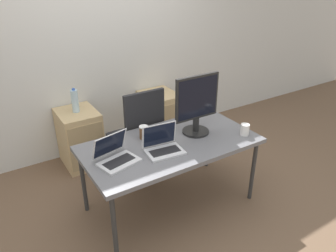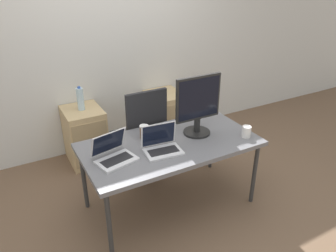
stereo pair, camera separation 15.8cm
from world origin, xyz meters
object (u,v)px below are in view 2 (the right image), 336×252
object	(u,v)px
office_chair	(140,143)
cabinet_left	(85,135)
laptop_right	(114,154)
monitor	(198,106)
coffee_cup_brown	(144,132)
water_bottle	(80,99)
cabinet_right	(166,117)
coffee_cup_white	(246,132)
laptop_left	(162,146)

from	to	relation	value
office_chair	cabinet_left	world-z (taller)	office_chair
office_chair	laptop_right	xyz separation A→B (m)	(-0.53, -0.68, 0.37)
cabinet_left	monitor	xyz separation A→B (m)	(0.80, -1.16, 0.65)
laptop_right	coffee_cup_brown	world-z (taller)	laptop_right
water_bottle	laptop_right	bearing A→B (deg)	-92.82
cabinet_left	water_bottle	xyz separation A→B (m)	(0.00, 0.00, 0.46)
cabinet_left	cabinet_right	world-z (taller)	same
coffee_cup_brown	coffee_cup_white	bearing A→B (deg)	-27.93
cabinet_left	water_bottle	bearing A→B (deg)	90.00
cabinet_left	monitor	world-z (taller)	monitor
cabinet_right	monitor	size ratio (longest dim) A/B	1.17
water_bottle	laptop_right	world-z (taller)	water_bottle
office_chair	laptop_left	world-z (taller)	office_chair
water_bottle	monitor	world-z (taller)	monitor
office_chair	cabinet_left	distance (m)	0.73
laptop_right	cabinet_right	bearing A→B (deg)	46.96
laptop_right	coffee_cup_white	bearing A→B (deg)	-10.38
office_chair	water_bottle	distance (m)	0.84
laptop_right	water_bottle	bearing A→B (deg)	87.18
coffee_cup_white	office_chair	bearing A→B (deg)	127.41
office_chair	water_bottle	world-z (taller)	office_chair
laptop_left	coffee_cup_white	xyz separation A→B (m)	(0.81, -0.16, 0.01)
office_chair	laptop_left	size ratio (longest dim) A/B	3.08
cabinet_left	coffee_cup_white	world-z (taller)	coffee_cup_white
office_chair	coffee_cup_white	bearing A→B (deg)	-52.59
water_bottle	laptop_right	xyz separation A→B (m)	(-0.06, -1.23, -0.05)
monitor	coffee_cup_brown	bearing A→B (deg)	161.72
office_chair	monitor	world-z (taller)	monitor
laptop_left	laptop_right	xyz separation A→B (m)	(-0.41, 0.07, -0.00)
cabinet_left	coffee_cup_white	size ratio (longest dim) A/B	6.10
water_bottle	monitor	bearing A→B (deg)	-55.64
cabinet_right	laptop_left	xyz separation A→B (m)	(-0.74, -1.30, 0.42)
laptop_right	monitor	size ratio (longest dim) A/B	0.63
laptop_left	laptop_right	size ratio (longest dim) A/B	0.95
cabinet_left	laptop_left	distance (m)	1.40
cabinet_left	cabinet_right	distance (m)	1.09
office_chair	cabinet_left	size ratio (longest dim) A/B	1.56
monitor	coffee_cup_white	bearing A→B (deg)	-38.49
water_bottle	cabinet_left	bearing A→B (deg)	-90.00
laptop_left	coffee_cup_brown	size ratio (longest dim) A/B	2.73
coffee_cup_brown	laptop_left	bearing A→B (deg)	-83.85
laptop_right	coffee_cup_white	xyz separation A→B (m)	(1.22, -0.22, 0.01)
water_bottle	coffee_cup_brown	distance (m)	1.06
water_bottle	coffee_cup_white	bearing A→B (deg)	-51.44
laptop_right	coffee_cup_white	world-z (taller)	laptop_right
coffee_cup_brown	cabinet_left	bearing A→B (deg)	107.55
water_bottle	laptop_left	distance (m)	1.34
office_chair	cabinet_left	bearing A→B (deg)	130.46
office_chair	water_bottle	bearing A→B (deg)	130.34
laptop_left	monitor	distance (m)	0.52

